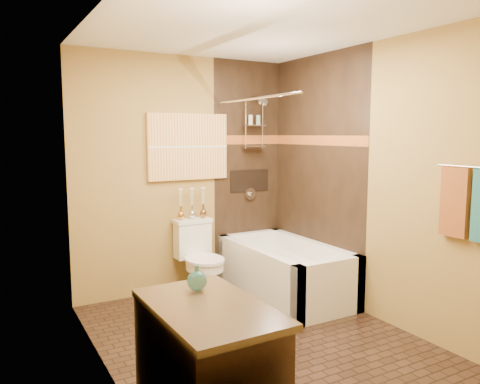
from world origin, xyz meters
TOP-DOWN VIEW (x-y plane):
  - floor at (0.00, 0.00)m, footprint 3.00×3.00m
  - wall_left at (-1.20, 0.00)m, footprint 0.02×3.00m
  - wall_right at (1.20, 0.00)m, footprint 0.02×3.00m
  - wall_back at (0.00, 1.50)m, footprint 2.40×0.02m
  - wall_front at (0.00, -1.50)m, footprint 2.40×0.02m
  - ceiling at (0.00, 0.00)m, footprint 3.00×3.00m
  - alcove_tile_back at (0.78, 1.49)m, footprint 0.85×0.01m
  - alcove_tile_right at (1.19, 0.75)m, footprint 0.01×1.50m
  - mosaic_band_back at (0.78, 1.48)m, footprint 0.85×0.01m
  - mosaic_band_right at (1.18, 0.75)m, footprint 0.01×1.50m
  - alcove_niche at (0.80, 1.48)m, footprint 0.50×0.01m
  - shower_fixtures at (0.80, 1.38)m, footprint 0.24×0.33m
  - curtain_rod at (0.40, 0.75)m, footprint 0.03×1.55m
  - towel_bar at (1.15, -1.05)m, footprint 0.02×0.55m
  - towel_rust at (1.16, -0.92)m, footprint 0.05×0.22m
  - sunset_painting at (0.04, 1.48)m, footprint 0.90×0.04m
  - vanity_mirror at (-1.19, -1.00)m, footprint 0.01×1.00m
  - bathtub at (0.80, 0.75)m, footprint 0.80×1.50m
  - toilet at (0.04, 1.21)m, footprint 0.40×0.59m
  - vanity at (-0.92, -1.00)m, footprint 0.56×0.91m
  - teal_bottle at (-0.87, -0.76)m, footprint 0.15×0.15m
  - bud_vases at (0.04, 1.39)m, footprint 0.33×0.07m

SIDE VIEW (x-z plane):
  - floor at x=0.00m, z-range 0.00..0.00m
  - bathtub at x=0.80m, z-range -0.05..0.50m
  - toilet at x=0.04m, z-range 0.00..0.79m
  - vanity at x=-0.92m, z-range 0.00..0.80m
  - teal_bottle at x=-0.87m, z-range 0.78..0.96m
  - bud_vases at x=0.04m, z-range 0.80..1.12m
  - alcove_niche at x=0.80m, z-range 1.02..1.27m
  - towel_rust at x=1.16m, z-range 0.92..1.44m
  - wall_left at x=-1.20m, z-range 0.00..2.50m
  - wall_right at x=1.20m, z-range 0.00..2.50m
  - wall_back at x=0.00m, z-range 0.00..2.50m
  - wall_front at x=0.00m, z-range 0.00..2.50m
  - alcove_tile_back at x=0.78m, z-range 0.00..2.50m
  - alcove_tile_right at x=1.19m, z-range 0.00..2.50m
  - towel_bar at x=1.15m, z-range 1.44..1.46m
  - vanity_mirror at x=-1.19m, z-range 1.05..1.95m
  - sunset_painting at x=0.04m, z-range 1.20..1.90m
  - mosaic_band_back at x=0.78m, z-range 1.57..1.67m
  - mosaic_band_right at x=1.18m, z-range 1.57..1.67m
  - shower_fixtures at x=0.80m, z-range 1.08..2.25m
  - curtain_rod at x=0.40m, z-range 2.01..2.03m
  - ceiling at x=0.00m, z-range 2.50..2.50m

